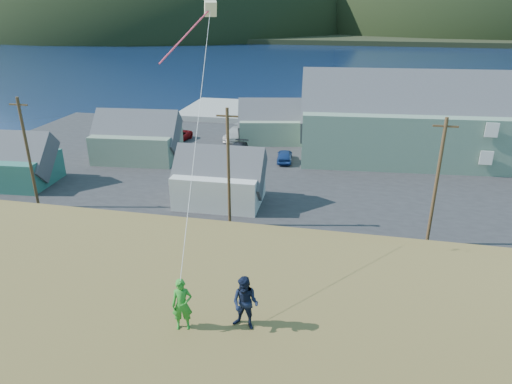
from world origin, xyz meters
TOP-DOWN VIEW (x-y plane):
  - ground at (0.00, 0.00)m, footprint 900.00×900.00m
  - grass_strip at (0.00, -2.00)m, footprint 110.00×8.00m
  - waterfront_lot at (0.00, 17.00)m, footprint 72.00×36.00m
  - wharf at (-6.00, 40.00)m, footprint 26.00×14.00m
  - far_shore at (0.00, 330.00)m, footprint 900.00×320.00m
  - far_hills at (35.59, 279.38)m, footprint 760.00×265.00m
  - lodge at (18.09, 21.78)m, footprint 34.18×12.25m
  - shed_teal at (-24.38, 5.93)m, footprint 8.28×6.09m
  - shed_palegreen_near at (-15.94, 15.18)m, footprint 9.67×6.55m
  - shed_white at (-3.82, 5.62)m, footprint 7.74×5.24m
  - shed_palegreen_far at (-2.14, 25.66)m, footprint 10.52×7.22m
  - utility_poles at (-2.61, 1.50)m, footprint 31.72×0.24m
  - parked_cars at (-9.77, 20.95)m, footprint 24.99×13.27m
  - kite_flyer_green at (2.34, -18.98)m, footprint 0.68×0.54m
  - kite_flyer_navy at (4.14, -18.58)m, footprint 0.93×0.78m
  - kite_rig at (1.04, -11.50)m, footprint 1.25×4.20m

SIDE VIEW (x-z plane):
  - ground at x=0.00m, z-range 0.00..0.00m
  - grass_strip at x=0.00m, z-range 0.00..0.10m
  - waterfront_lot at x=0.00m, z-range 0.00..0.12m
  - wharf at x=-6.00m, z-range 0.00..0.90m
  - parked_cars at x=-9.77m, z-range 0.04..1.59m
  - far_shore at x=0.00m, z-range 0.00..2.00m
  - far_hills at x=35.59m, z-range -69.50..73.50m
  - shed_teal at x=-24.38m, z-range -0.78..5.44m
  - shed_white at x=-3.82m, z-range -0.69..5.39m
  - shed_palegreen_far at x=-2.14m, z-range -0.75..5.73m
  - shed_palegreen_near at x=-15.94m, z-range -0.82..5.87m
  - lodge at x=18.09m, z-range -1.36..10.43m
  - utility_poles at x=-2.61m, z-range 0.09..9.42m
  - kite_flyer_green at x=2.34m, z-range 7.20..8.85m
  - kite_flyer_navy at x=4.14m, z-range 7.20..8.91m
  - kite_rig at x=1.04m, z-range 10.37..21.00m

